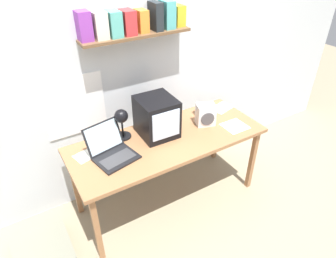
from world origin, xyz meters
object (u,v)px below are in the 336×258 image
at_px(juice_glass, 198,110).
at_px(space_heater, 206,115).
at_px(floor_cushion, 43,252).
at_px(open_notebook, 222,108).
at_px(loose_paper_near_monitor, 87,155).
at_px(laptop, 111,149).
at_px(desk_lamp, 122,120).
at_px(loose_paper_near_laptop, 235,126).
at_px(corner_desk, 168,144).
at_px(crt_monitor, 157,117).

height_order(juice_glass, space_heater, space_heater).
height_order(space_heater, floor_cushion, space_heater).
relative_size(open_notebook, loose_paper_near_monitor, 1.23).
bearing_deg(floor_cushion, laptop, 4.66).
xyz_separation_m(desk_lamp, open_notebook, (1.14, 0.01, -0.22)).
relative_size(laptop, floor_cushion, 0.88).
relative_size(loose_paper_near_laptop, floor_cushion, 0.48).
xyz_separation_m(juice_glass, space_heater, (-0.05, -0.18, 0.05)).
xyz_separation_m(corner_desk, floor_cushion, (-1.26, -0.03, -0.65)).
height_order(corner_desk, laptop, laptop).
xyz_separation_m(corner_desk, loose_paper_near_laptop, (0.65, -0.16, 0.06)).
bearing_deg(corner_desk, open_notebook, 13.23).
height_order(corner_desk, juice_glass, juice_glass).
bearing_deg(open_notebook, space_heater, -155.04).
bearing_deg(floor_cushion, space_heater, 1.61).
bearing_deg(space_heater, loose_paper_near_laptop, -20.83).
bearing_deg(laptop, corner_desk, -15.38).
xyz_separation_m(space_heater, floor_cushion, (-1.69, -0.05, -0.82)).
bearing_deg(desk_lamp, loose_paper_near_laptop, 2.45).
height_order(crt_monitor, desk_lamp, crt_monitor).
relative_size(corner_desk, juice_glass, 14.15).
height_order(juice_glass, floor_cushion, juice_glass).
height_order(juice_glass, loose_paper_near_laptop, juice_glass).
relative_size(juice_glass, loose_paper_near_monitor, 0.57).
xyz_separation_m(space_heater, open_notebook, (0.35, 0.16, -0.10)).
xyz_separation_m(corner_desk, juice_glass, (0.48, 0.20, 0.12)).
xyz_separation_m(laptop, floor_cushion, (-0.73, -0.06, -0.78)).
bearing_deg(corner_desk, loose_paper_near_laptop, -13.91).
relative_size(crt_monitor, loose_paper_near_laptop, 1.64).
xyz_separation_m(space_heater, loose_paper_near_laptop, (0.22, -0.18, -0.10)).
height_order(crt_monitor, open_notebook, crt_monitor).
distance_m(desk_lamp, open_notebook, 1.16).
distance_m(crt_monitor, space_heater, 0.49).
relative_size(desk_lamp, floor_cushion, 0.70).
xyz_separation_m(laptop, desk_lamp, (0.17, 0.14, 0.15)).
height_order(desk_lamp, open_notebook, desk_lamp).
relative_size(corner_desk, crt_monitor, 4.94).
height_order(open_notebook, loose_paper_near_laptop, same).
bearing_deg(space_heater, juice_glass, 94.07).
xyz_separation_m(juice_glass, loose_paper_near_laptop, (0.17, -0.37, -0.05)).
bearing_deg(laptop, crt_monitor, -1.75).
height_order(desk_lamp, loose_paper_near_monitor, desk_lamp).
height_order(laptop, space_heater, laptop).
distance_m(crt_monitor, juice_glass, 0.55).
bearing_deg(loose_paper_near_monitor, corner_desk, -10.96).
distance_m(juice_glass, floor_cushion, 1.91).
relative_size(laptop, open_notebook, 1.49).
height_order(space_heater, open_notebook, space_heater).
xyz_separation_m(crt_monitor, floor_cushion, (-1.21, -0.14, -0.89)).
relative_size(laptop, juice_glass, 3.21).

